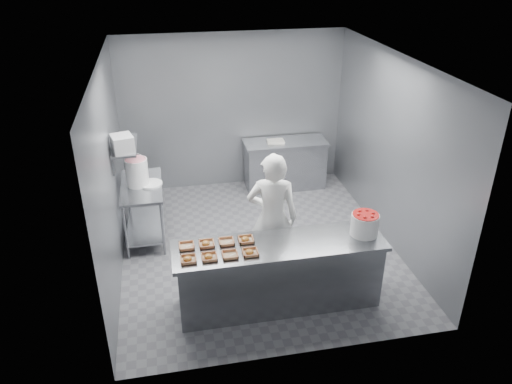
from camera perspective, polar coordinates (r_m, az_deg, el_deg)
floor at (r=7.65m, az=0.17°, el=-6.16°), size 4.50×4.50×0.00m
ceiling at (r=6.54m, az=0.20°, el=14.79°), size 4.50×4.50×0.00m
wall_back at (r=9.05m, az=-2.67°, el=9.12°), size 4.00×0.04×2.80m
wall_left at (r=6.90m, az=-16.34°, el=2.05°), size 0.04×4.50×2.80m
wall_right at (r=7.60m, az=15.19°, el=4.55°), size 0.04×4.50×2.80m
service_counter at (r=6.31m, az=2.63°, el=-9.34°), size 2.60×0.70×0.90m
prep_table at (r=7.76m, az=-12.75°, el=-1.26°), size 0.60×1.20×0.90m
back_counter at (r=9.24m, az=3.33°, el=3.20°), size 1.50×0.60×0.90m
wall_shelf at (r=7.38m, az=-14.82°, el=5.17°), size 0.35×0.90×0.03m
tray_0 at (r=5.79m, az=-7.76°, el=-7.62°), size 0.19×0.18×0.06m
tray_1 at (r=5.80m, az=-5.38°, el=-7.39°), size 0.19×0.18×0.06m
tray_2 at (r=5.83m, az=-2.99°, el=-7.17°), size 0.19×0.18×0.04m
tray_3 at (r=5.86m, az=-0.68°, el=-6.90°), size 0.19×0.18×0.06m
tray_4 at (r=6.03m, az=-7.94°, el=-6.13°), size 0.19×0.18×0.04m
tray_5 at (r=6.04m, az=-5.69°, el=-5.89°), size 0.19×0.18×0.06m
tray_6 at (r=6.06m, az=-3.39°, el=-5.69°), size 0.19×0.18×0.04m
tray_7 at (r=6.09m, az=-1.17°, el=-5.44°), size 0.19×0.18×0.06m
worker at (r=6.55m, az=1.89°, el=-2.98°), size 0.76×0.60×1.83m
strawberry_tub at (r=6.30m, az=12.32°, el=-3.54°), size 0.34×0.34×0.28m
glaze_bucket at (r=7.55m, az=-13.46°, el=2.29°), size 0.35×0.33×0.51m
bucket_lid at (r=7.61m, az=-11.95°, el=0.93°), size 0.36×0.36×0.03m
rag at (r=8.02m, az=-13.20°, el=2.19°), size 0.17×0.15×0.02m
appliance at (r=7.08m, az=-15.03°, el=5.36°), size 0.34×0.37×0.23m
paper_stack at (r=9.02m, az=2.26°, el=5.81°), size 0.32×0.24×0.04m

